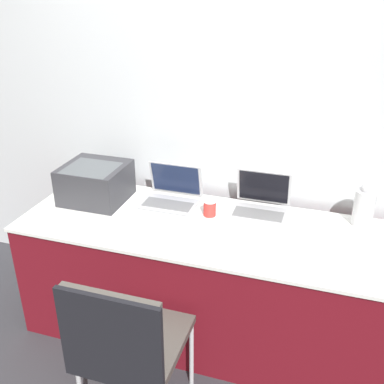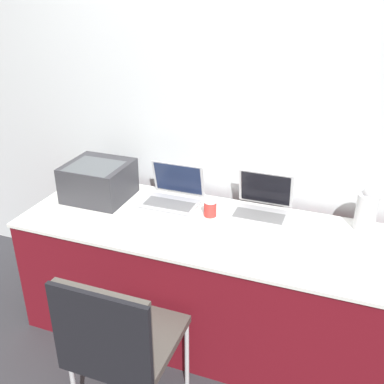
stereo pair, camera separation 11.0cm
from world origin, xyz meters
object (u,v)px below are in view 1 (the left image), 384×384
Objects in this scene: laptop_left at (171,195)px; metal_pitcher at (364,207)px; coffee_cup at (209,208)px; printer at (95,181)px; laptop_right at (260,204)px; external_keyboard at (160,220)px; chair at (125,342)px.

laptop_left is 1.33× the size of metal_pitcher.
metal_pitcher is (0.85, 0.16, 0.07)m from coffee_cup.
printer is 3.85× the size of coffee_cup.
laptop_right reaches higher than laptop_left.
external_keyboard is (-0.53, -0.29, -0.04)m from laptop_right.
chair is at bearing -132.74° from metal_pitcher.
coffee_cup is (-0.28, -0.13, -0.00)m from laptop_right.
laptop_left is 1.13m from metal_pitcher.
laptop_left is at bearing -176.29° from metal_pitcher.
external_keyboard is (0.02, -0.24, -0.04)m from laptop_left.
printer is at bearing -173.91° from metal_pitcher.
laptop_left is 0.55m from laptop_right.
metal_pitcher reaches higher than laptop_left.
laptop_right is at bearing 24.63° from coffee_cup.
metal_pitcher is (1.12, 0.07, 0.06)m from laptop_left.
coffee_cup is 0.39× the size of metal_pitcher.
printer is 1.60m from metal_pitcher.
laptop_right reaches higher than coffee_cup.
printer is 1.11× the size of laptop_left.
laptop_left is (0.47, 0.10, -0.07)m from printer.
laptop_right is 1.14m from chair.
metal_pitcher reaches higher than printer.
coffee_cup is 0.95m from chair.
metal_pitcher is (1.11, 0.31, 0.11)m from external_keyboard.
coffee_cup reaches higher than external_keyboard.
chair is at bearing -98.25° from coffee_cup.
external_keyboard is at bearing -151.84° from laptop_right.
printer is 1.02× the size of external_keyboard.
printer is 1.13m from chair.
external_keyboard is 0.42× the size of chair.
external_keyboard is 0.79m from chair.
laptop_right is at bearing 7.91° from printer.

